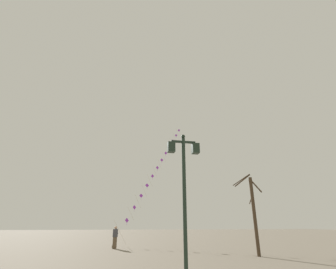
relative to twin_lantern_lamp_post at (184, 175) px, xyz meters
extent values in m
plane|color=#756B5B|center=(-1.65, 12.90, -3.60)|extent=(160.00, 160.00, 0.00)
cylinder|color=#1E2D23|center=(0.00, 0.00, -1.06)|extent=(0.14, 0.14, 5.08)
sphere|color=#1E2D23|center=(0.00, 0.00, 1.56)|extent=(0.16, 0.16, 0.16)
cube|color=#1E2D23|center=(0.00, 0.00, 1.33)|extent=(0.98, 0.08, 0.08)
cube|color=#1E2D23|center=(-0.49, 0.00, 1.08)|extent=(0.28, 0.28, 0.40)
cube|color=beige|center=(-0.49, 0.00, 1.08)|extent=(0.19, 0.19, 0.30)
cube|color=#1E2D23|center=(0.49, 0.00, 1.08)|extent=(0.28, 0.28, 0.40)
cube|color=beige|center=(0.49, 0.00, 1.08)|extent=(0.19, 0.19, 0.30)
cylinder|color=brown|center=(-2.68, 14.08, -3.51)|extent=(0.06, 0.06, 0.18)
cylinder|color=silver|center=(-2.11, 14.87, -2.41)|extent=(1.18, 1.61, 2.04)
cylinder|color=silver|center=(-1.18, 16.15, -0.77)|extent=(0.73, 0.99, 1.26)
cylinder|color=silver|center=(-0.47, 17.12, 0.47)|extent=(0.73, 0.99, 1.26)
cylinder|color=silver|center=(0.23, 18.10, 1.71)|extent=(0.73, 0.99, 1.26)
cylinder|color=silver|center=(0.93, 19.07, 2.95)|extent=(0.73, 0.99, 1.26)
cylinder|color=silver|center=(1.64, 20.04, 4.19)|extent=(0.73, 0.99, 1.26)
cylinder|color=silver|center=(2.34, 21.01, 5.43)|extent=(0.73, 0.99, 1.26)
cylinder|color=silver|center=(3.05, 21.98, 6.68)|extent=(0.73, 0.99, 1.26)
cylinder|color=silver|center=(3.75, 22.95, 7.92)|extent=(0.73, 0.99, 1.26)
cylinder|color=silver|center=(4.46, 23.92, 9.16)|extent=(0.73, 0.99, 1.26)
cylinder|color=silver|center=(5.16, 24.89, 10.40)|extent=(0.73, 0.99, 1.26)
cylinder|color=silver|center=(5.87, 25.87, 11.64)|extent=(0.73, 0.99, 1.26)
cube|color=purple|center=(-1.53, 15.67, -1.39)|extent=(0.36, 0.27, 0.44)
cylinder|color=purple|center=(-1.53, 15.67, -1.69)|extent=(0.04, 0.04, 0.27)
cube|color=purple|center=(-0.83, 16.64, -0.15)|extent=(0.32, 0.32, 0.44)
cylinder|color=purple|center=(-0.83, 16.64, -0.43)|extent=(0.03, 0.03, 0.22)
cube|color=purple|center=(-0.12, 17.61, 1.09)|extent=(0.39, 0.22, 0.44)
cylinder|color=purple|center=(-0.12, 17.61, 0.77)|extent=(0.04, 0.05, 0.31)
cube|color=purple|center=(0.58, 18.58, 2.33)|extent=(0.41, 0.18, 0.44)
cylinder|color=purple|center=(0.58, 18.58, 2.03)|extent=(0.04, 0.06, 0.28)
cube|color=purple|center=(1.29, 19.55, 3.57)|extent=(0.33, 0.31, 0.44)
cylinder|color=purple|center=(1.29, 19.55, 3.24)|extent=(0.04, 0.04, 0.33)
cube|color=purple|center=(1.99, 20.52, 4.81)|extent=(0.33, 0.30, 0.44)
cylinder|color=purple|center=(1.99, 20.52, 4.51)|extent=(0.04, 0.04, 0.28)
cube|color=purple|center=(2.70, 21.49, 6.05)|extent=(0.34, 0.29, 0.44)
cylinder|color=purple|center=(2.70, 21.49, 5.74)|extent=(0.03, 0.03, 0.30)
cube|color=purple|center=(3.40, 22.47, 7.30)|extent=(0.34, 0.29, 0.44)
cylinder|color=purple|center=(3.40, 22.47, 6.99)|extent=(0.04, 0.04, 0.28)
cube|color=purple|center=(4.11, 23.44, 8.54)|extent=(0.31, 0.32, 0.44)
cylinder|color=purple|center=(4.11, 23.44, 8.23)|extent=(0.05, 0.05, 0.28)
cube|color=purple|center=(4.81, 24.41, 9.78)|extent=(0.39, 0.21, 0.44)
cylinder|color=purple|center=(4.81, 24.41, 9.47)|extent=(0.02, 0.02, 0.28)
cube|color=purple|center=(5.52, 25.38, 11.02)|extent=(0.34, 0.29, 0.44)
cylinder|color=purple|center=(5.52, 25.38, 10.75)|extent=(0.03, 0.03, 0.21)
cube|color=purple|center=(6.22, 26.35, 12.26)|extent=(0.31, 0.32, 0.44)
cylinder|color=purple|center=(6.22, 26.35, 11.96)|extent=(0.03, 0.03, 0.28)
cube|color=brown|center=(-2.49, 13.13, -3.15)|extent=(0.33, 0.36, 0.90)
cube|color=#3F3F47|center=(-2.49, 13.13, -2.42)|extent=(0.40, 0.45, 0.60)
sphere|color=tan|center=(-2.49, 13.13, -2.00)|extent=(0.22, 0.22, 0.22)
cylinder|color=#3F3F47|center=(-2.38, 13.32, -2.25)|extent=(0.28, 0.38, 0.50)
cylinder|color=#423323|center=(6.26, 6.29, -1.18)|extent=(0.22, 0.22, 4.84)
cylinder|color=#423323|center=(5.93, 6.80, 1.10)|extent=(0.75, 1.09, 0.74)
cylinder|color=#423323|center=(5.77, 6.61, 1.11)|extent=(1.05, 0.71, 0.75)
cylinder|color=#423323|center=(6.38, 6.73, -0.19)|extent=(0.29, 0.92, 0.50)
cylinder|color=#423323|center=(6.83, 6.63, 0.73)|extent=(1.21, 0.79, 0.79)
camera|label=1|loc=(-2.35, -9.01, -1.76)|focal=26.32mm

